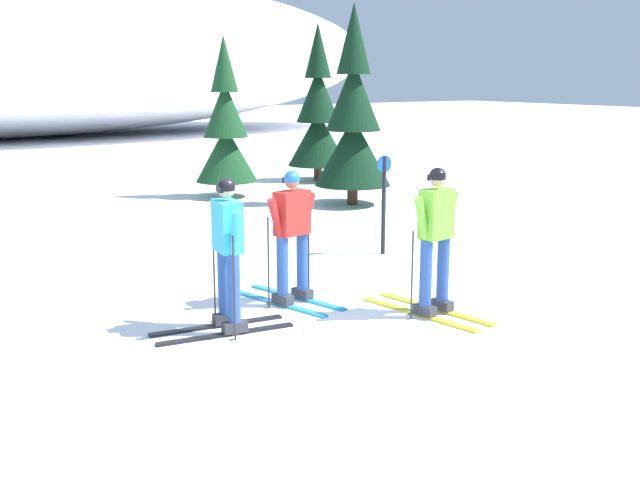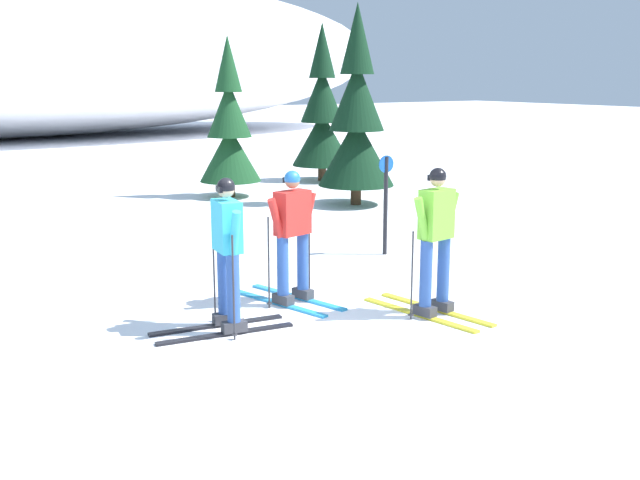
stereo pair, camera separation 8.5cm
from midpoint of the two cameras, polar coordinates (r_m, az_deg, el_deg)
The scene contains 8 objects.
ground_plane at distance 8.60m, azimuth -0.71°, elevation -7.42°, with size 120.00×120.00×0.00m, color white.
skier_cyan_jacket at distance 8.69m, azimuth -6.72°, elevation -0.83°, with size 1.66×0.81×1.78m.
skier_red_jacket at distance 9.69m, azimuth -1.85°, elevation 0.47°, with size 0.88×1.74×1.73m.
skier_lime_jacket at distance 9.29m, azimuth 8.90°, elevation 0.07°, with size 0.79×1.83×1.82m.
pine_tree_center at distance 18.50m, azimuth -6.68°, elevation 8.17°, with size 1.48×1.48×3.84m.
pine_tree_center_right at distance 17.23m, azimuth 2.91°, elevation 8.82°, with size 1.72×1.72×4.47m.
pine_tree_far_right at distance 21.27m, azimuth 0.28°, elevation 9.32°, with size 1.67×1.67×4.32m.
trail_marker_post at distance 12.44m, azimuth 5.15°, elevation 3.07°, with size 0.28×0.07×1.63m.
Camera 2 is at (-4.20, -6.92, 2.89)m, focal length 42.63 mm.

